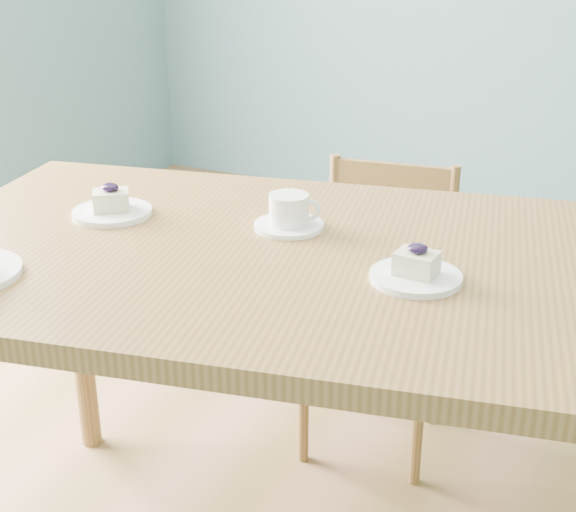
{
  "coord_description": "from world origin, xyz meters",
  "views": [
    {
      "loc": [
        0.28,
        -1.53,
        1.42
      ],
      "look_at": [
        -0.37,
        -0.2,
        0.79
      ],
      "focal_mm": 50.0,
      "sensor_mm": 36.0,
      "label": 1
    }
  ],
  "objects": [
    {
      "name": "cheesecake_plate_near",
      "position": [
        -0.09,
        -0.28,
        0.85
      ],
      "size": [
        0.16,
        0.16,
        0.07
      ],
      "rotation": [
        0.0,
        0.0,
        -0.07
      ],
      "color": "white",
      "rests_on": "dining_table"
    },
    {
      "name": "dining_chair",
      "position": [
        -0.38,
        0.38,
        0.41
      ],
      "size": [
        0.41,
        0.4,
        0.81
      ],
      "rotation": [
        0.0,
        0.0,
        0.13
      ],
      "color": "olive",
      "rests_on": "ground"
    },
    {
      "name": "dining_table",
      "position": [
        -0.33,
        -0.25,
        0.75
      ],
      "size": [
        1.7,
        1.18,
        0.83
      ],
      "rotation": [
        0.0,
        0.0,
        0.21
      ],
      "color": "olive",
      "rests_on": "ground"
    },
    {
      "name": "coffee_cup",
      "position": [
        -0.4,
        -0.14,
        0.86
      ],
      "size": [
        0.14,
        0.14,
        0.07
      ],
      "rotation": [
        0.0,
        0.0,
        0.35
      ],
      "color": "white",
      "rests_on": "dining_table"
    },
    {
      "name": "cheesecake_plate_far",
      "position": [
        -0.77,
        -0.24,
        0.85
      ],
      "size": [
        0.17,
        0.17,
        0.07
      ],
      "rotation": [
        0.0,
        0.0,
        0.63
      ],
      "color": "white",
      "rests_on": "dining_table"
    }
  ]
}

